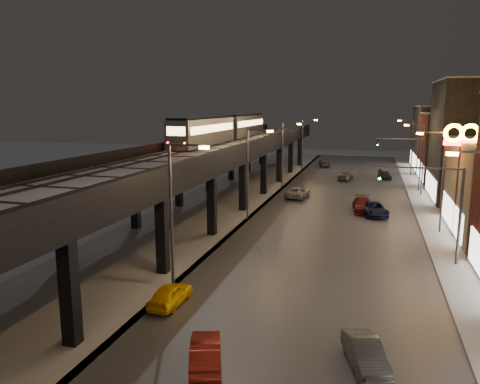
# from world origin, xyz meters

# --- Properties ---
(road_surface) EXTENTS (17.00, 120.00, 0.06)m
(road_surface) POSITION_xyz_m (7.50, 35.00, 0.03)
(road_surface) COLOR #46474D
(road_surface) RESTS_ON ground
(sidewalk_right) EXTENTS (4.00, 120.00, 0.14)m
(sidewalk_right) POSITION_xyz_m (17.50, 35.00, 0.07)
(sidewalk_right) COLOR #9FA1A8
(sidewalk_right) RESTS_ON ground
(under_viaduct_pavement) EXTENTS (11.00, 120.00, 0.06)m
(under_viaduct_pavement) POSITION_xyz_m (-6.00, 35.00, 0.03)
(under_viaduct_pavement) COLOR #9FA1A8
(under_viaduct_pavement) RESTS_ON ground
(elevated_viaduct) EXTENTS (9.00, 100.00, 6.30)m
(elevated_viaduct) POSITION_xyz_m (-6.00, 31.84, 5.62)
(elevated_viaduct) COLOR black
(elevated_viaduct) RESTS_ON ground
(viaduct_trackbed) EXTENTS (8.40, 100.00, 0.32)m
(viaduct_trackbed) POSITION_xyz_m (-6.01, 31.97, 6.39)
(viaduct_trackbed) COLOR #B2B7C1
(viaduct_trackbed) RESTS_ON elevated_viaduct
(viaduct_parapet_streetside) EXTENTS (0.30, 100.00, 1.10)m
(viaduct_parapet_streetside) POSITION_xyz_m (-1.65, 32.00, 6.85)
(viaduct_parapet_streetside) COLOR black
(viaduct_parapet_streetside) RESTS_ON elevated_viaduct
(viaduct_parapet_far) EXTENTS (0.30, 100.00, 1.10)m
(viaduct_parapet_far) POSITION_xyz_m (-10.35, 32.00, 6.85)
(viaduct_parapet_far) COLOR black
(viaduct_parapet_far) RESTS_ON elevated_viaduct
(building_e) EXTENTS (12.20, 12.20, 10.16)m
(building_e) POSITION_xyz_m (23.99, 62.00, 5.08)
(building_e) COLOR maroon
(building_e) RESTS_ON ground
(building_f) EXTENTS (12.20, 16.20, 11.16)m
(building_f) POSITION_xyz_m (23.99, 76.00, 5.58)
(building_f) COLOR #313135
(building_f) RESTS_ON ground
(streetlight_left_1) EXTENTS (2.57, 0.28, 9.00)m
(streetlight_left_1) POSITION_xyz_m (-0.43, 13.00, 5.24)
(streetlight_left_1) COLOR #38383A
(streetlight_left_1) RESTS_ON ground
(streetlight_left_2) EXTENTS (2.57, 0.28, 9.00)m
(streetlight_left_2) POSITION_xyz_m (-0.43, 31.00, 5.24)
(streetlight_left_2) COLOR #38383A
(streetlight_left_2) RESTS_ON ground
(streetlight_right_2) EXTENTS (2.56, 0.28, 9.00)m
(streetlight_right_2) POSITION_xyz_m (16.73, 31.00, 5.24)
(streetlight_right_2) COLOR #38383A
(streetlight_right_2) RESTS_ON ground
(streetlight_left_3) EXTENTS (2.57, 0.28, 9.00)m
(streetlight_left_3) POSITION_xyz_m (-0.43, 49.00, 5.24)
(streetlight_left_3) COLOR #38383A
(streetlight_left_3) RESTS_ON ground
(streetlight_right_3) EXTENTS (2.56, 0.28, 9.00)m
(streetlight_right_3) POSITION_xyz_m (16.73, 49.00, 5.24)
(streetlight_right_3) COLOR #38383A
(streetlight_right_3) RESTS_ON ground
(streetlight_left_4) EXTENTS (2.57, 0.28, 9.00)m
(streetlight_left_4) POSITION_xyz_m (-0.43, 67.00, 5.24)
(streetlight_left_4) COLOR #38383A
(streetlight_left_4) RESTS_ON ground
(streetlight_right_4) EXTENTS (2.56, 0.28, 9.00)m
(streetlight_right_4) POSITION_xyz_m (16.73, 67.00, 5.24)
(streetlight_right_4) COLOR #38383A
(streetlight_right_4) RESTS_ON ground
(traffic_light_rig_a) EXTENTS (6.10, 0.34, 7.00)m
(traffic_light_rig_a) POSITION_xyz_m (15.84, 22.00, 4.50)
(traffic_light_rig_a) COLOR #38383A
(traffic_light_rig_a) RESTS_ON ground
(traffic_light_rig_b) EXTENTS (6.10, 0.34, 7.00)m
(traffic_light_rig_b) POSITION_xyz_m (15.84, 52.00, 4.50)
(traffic_light_rig_b) COLOR #38383A
(traffic_light_rig_b) RESTS_ON ground
(subway_train) EXTENTS (2.75, 33.82, 3.28)m
(subway_train) POSITION_xyz_m (-8.50, 48.66, 8.25)
(subway_train) COLOR gray
(subway_train) RESTS_ON viaduct_trackbed
(car_taxi) EXTENTS (1.55, 3.67, 1.24)m
(car_taxi) POSITION_xyz_m (0.33, 10.32, 0.62)
(car_taxi) COLOR #FEC403
(car_taxi) RESTS_ON ground
(car_near_white) EXTENTS (2.46, 3.96, 1.23)m
(car_near_white) POSITION_xyz_m (4.39, 5.00, 0.62)
(car_near_white) COLOR maroon
(car_near_white) RESTS_ON ground
(car_mid_silver) EXTENTS (2.74, 5.05, 1.34)m
(car_mid_silver) POSITION_xyz_m (2.36, 43.44, 0.67)
(car_mid_silver) COLOR #93969A
(car_mid_silver) RESTS_ON ground
(car_mid_dark) EXTENTS (2.31, 4.46, 1.24)m
(car_mid_dark) POSITION_xyz_m (7.11, 59.35, 0.62)
(car_mid_dark) COLOR slate
(car_mid_dark) RESTS_ON ground
(car_far_white) EXTENTS (2.55, 4.56, 1.47)m
(car_far_white) POSITION_xyz_m (2.41, 74.33, 0.73)
(car_far_white) COLOR #4E4E4F
(car_far_white) RESTS_ON ground
(car_onc_silver) EXTENTS (2.34, 3.95, 1.23)m
(car_onc_silver) POSITION_xyz_m (11.07, 6.71, 0.62)
(car_onc_silver) COLOR #434549
(car_onc_silver) RESTS_ON ground
(car_onc_dark) EXTENTS (3.27, 5.27, 1.36)m
(car_onc_dark) POSITION_xyz_m (11.37, 36.23, 0.68)
(car_onc_dark) COLOR #10183A
(car_onc_dark) RESTS_ON ground
(car_onc_white) EXTENTS (2.50, 5.10, 1.43)m
(car_onc_white) POSITION_xyz_m (10.22, 37.81, 0.71)
(car_onc_white) COLOR maroon
(car_onc_white) RESTS_ON ground
(car_onc_red) EXTENTS (2.30, 3.97, 1.27)m
(car_onc_red) POSITION_xyz_m (12.89, 61.86, 0.63)
(car_onc_red) COLOR black
(car_onc_red) RESTS_ON ground
(sign_mcdonalds) EXTENTS (2.88, 0.42, 9.70)m
(sign_mcdonalds) POSITION_xyz_m (18.00, 30.06, 7.84)
(sign_mcdonalds) COLOR #38383A
(sign_mcdonalds) RESTS_ON ground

